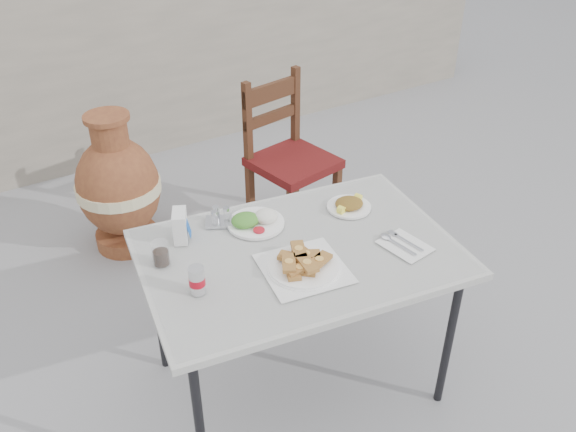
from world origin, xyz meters
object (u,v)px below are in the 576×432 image
cafe_table (299,260)px  soda_can (197,280)px  cola_glass (161,255)px  pide_plate (304,263)px  terracotta_urn (119,188)px  napkin_holder (180,226)px  condiment_caddy (219,218)px  chair (289,158)px  salad_rice_plate (255,220)px  salad_chopped_plate (349,205)px

cafe_table → soda_can: bearing=-177.0°
soda_can → cola_glass: 0.21m
cola_glass → cafe_table: bearing=-22.1°
cafe_table → pide_plate: pide_plate is taller
cafe_table → terracotta_urn: terracotta_urn is taller
cola_glass → napkin_holder: (0.12, 0.10, 0.02)m
condiment_caddy → chair: bearing=43.0°
napkin_holder → chair: bearing=63.8°
condiment_caddy → napkin_holder: bearing=-173.3°
salad_rice_plate → cola_glass: bearing=-174.0°
cafe_table → salad_rice_plate: size_ratio=5.58×
pide_plate → condiment_caddy: bearing=107.1°
cafe_table → salad_rice_plate: 0.24m
terracotta_urn → pide_plate: bearing=-81.0°
salad_rice_plate → salad_chopped_plate: size_ratio=1.24×
condiment_caddy → soda_can: bearing=-126.0°
pide_plate → salad_rice_plate: (-0.01, 0.32, -0.01)m
condiment_caddy → chair: 1.03m
soda_can → condiment_caddy: soda_can is taller
cola_glass → chair: size_ratio=0.10×
salad_chopped_plate → chair: size_ratio=0.20×
soda_can → cola_glass: bearing=102.2°
soda_can → napkin_holder: (0.07, 0.31, 0.01)m
cafe_table → salad_chopped_plate: size_ratio=6.94×
condiment_caddy → chair: chair is taller
soda_can → condiment_caddy: size_ratio=0.77×
terracotta_urn → chair: bearing=-22.4°
soda_can → condiment_caddy: (0.24, 0.33, -0.02)m
salad_chopped_plate → pide_plate: bearing=-147.3°
salad_rice_plate → condiment_caddy: condiment_caddy is taller
chair → terracotta_urn: chair is taller
cafe_table → salad_rice_plate: salad_rice_plate is taller
soda_can → chair: size_ratio=0.11×
pide_plate → chair: (0.61, 1.09, -0.25)m
terracotta_urn → napkin_holder: bearing=-93.2°
salad_chopped_plate → terracotta_urn: bearing=116.3°
terracotta_urn → soda_can: bearing=-95.6°
condiment_caddy → terracotta_urn: 1.09m
pide_plate → salad_chopped_plate: 0.43m
cola_glass → condiment_caddy: bearing=23.4°
salad_rice_plate → chair: 1.01m
cafe_table → pide_plate: 0.13m
pide_plate → cola_glass: 0.49m
salad_chopped_plate → condiment_caddy: size_ratio=1.39×
soda_can → napkin_holder: napkin_holder is taller
napkin_holder → terracotta_urn: size_ratio=0.15×
soda_can → napkin_holder: bearing=76.5°
soda_can → terracotta_urn: soda_can is taller
salad_rice_plate → soda_can: bearing=-144.9°
chair → terracotta_urn: (-0.83, 0.34, -0.10)m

